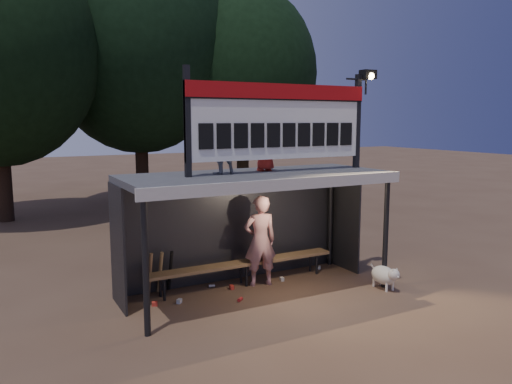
# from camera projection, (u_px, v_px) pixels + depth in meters

# --- Properties ---
(ground) EXTENTS (80.00, 80.00, 0.00)m
(ground) POSITION_uv_depth(u_px,v_px,m) (257.00, 293.00, 9.61)
(ground) COLOR #4F3727
(ground) RESTS_ON ground
(player) EXTENTS (0.73, 0.55, 1.82)m
(player) POSITION_uv_depth(u_px,v_px,m) (260.00, 241.00, 9.95)
(player) COLOR silver
(player) RESTS_ON ground
(child_a) EXTENTS (0.54, 0.43, 1.07)m
(child_a) POSITION_uv_depth(u_px,v_px,m) (220.00, 145.00, 9.05)
(child_a) COLOR slate
(child_a) RESTS_ON dugout_shelter
(child_b) EXTENTS (0.46, 0.30, 0.94)m
(child_b) POSITION_uv_depth(u_px,v_px,m) (265.00, 147.00, 9.61)
(child_b) COLOR #AB231A
(child_b) RESTS_ON dugout_shelter
(dugout_shelter) EXTENTS (5.10, 2.08, 2.32)m
(dugout_shelter) POSITION_uv_depth(u_px,v_px,m) (251.00, 197.00, 9.56)
(dugout_shelter) COLOR #3E3E40
(dugout_shelter) RESTS_ON ground
(scoreboard_assembly) EXTENTS (4.10, 0.27, 1.99)m
(scoreboard_assembly) POSITION_uv_depth(u_px,v_px,m) (283.00, 119.00, 9.39)
(scoreboard_assembly) COLOR black
(scoreboard_assembly) RESTS_ON dugout_shelter
(bench) EXTENTS (4.00, 0.35, 0.48)m
(bench) POSITION_uv_depth(u_px,v_px,m) (244.00, 264.00, 10.03)
(bench) COLOR olive
(bench) RESTS_ON ground
(tree_mid) EXTENTS (7.22, 7.22, 10.36)m
(tree_mid) POSITION_uv_depth(u_px,v_px,m) (138.00, 45.00, 19.22)
(tree_mid) COLOR black
(tree_mid) RESTS_ON ground
(tree_right) EXTENTS (6.08, 6.08, 8.72)m
(tree_right) POSITION_uv_depth(u_px,v_px,m) (242.00, 73.00, 20.37)
(tree_right) COLOR black
(tree_right) RESTS_ON ground
(dog) EXTENTS (0.36, 0.81, 0.49)m
(dog) POSITION_uv_depth(u_px,v_px,m) (385.00, 275.00, 9.79)
(dog) COLOR beige
(dog) RESTS_ON ground
(bats) EXTENTS (0.48, 0.32, 0.84)m
(bats) POSITION_uv_depth(u_px,v_px,m) (160.00, 272.00, 9.49)
(bats) COLOR #916844
(bats) RESTS_ON ground
(litter) EXTENTS (4.03, 1.09, 0.08)m
(litter) POSITION_uv_depth(u_px,v_px,m) (234.00, 288.00, 9.75)
(litter) COLOR red
(litter) RESTS_ON ground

